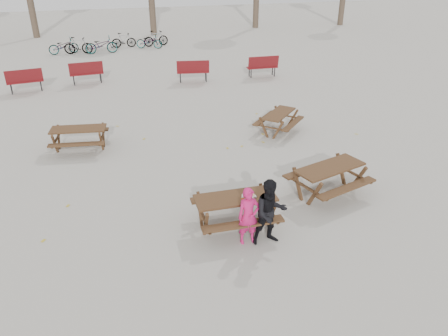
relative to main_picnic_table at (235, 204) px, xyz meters
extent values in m
plane|color=gray|center=(0.00, 0.00, -0.59)|extent=(80.00, 80.00, 0.00)
cube|color=#3C2216|center=(0.00, 0.00, 0.16)|extent=(1.80, 0.70, 0.05)
cube|color=#3C2216|center=(0.00, -0.60, -0.14)|extent=(1.80, 0.25, 0.05)
cube|color=#3C2216|center=(0.00, 0.60, -0.14)|extent=(1.80, 0.25, 0.05)
cylinder|color=#3C2216|center=(-0.75, -0.30, -0.22)|extent=(0.08, 0.08, 0.73)
cylinder|color=#3C2216|center=(-0.75, 0.30, -0.22)|extent=(0.08, 0.08, 0.73)
cylinder|color=#3C2216|center=(0.75, -0.30, -0.22)|extent=(0.08, 0.08, 0.73)
cylinder|color=#3C2216|center=(0.75, 0.30, -0.22)|extent=(0.08, 0.08, 0.73)
cube|color=white|center=(0.35, -0.10, 0.21)|extent=(0.18, 0.11, 0.03)
ellipsoid|color=tan|center=(0.35, -0.10, 0.25)|extent=(0.14, 0.06, 0.05)
cylinder|color=silver|center=(0.11, -0.20, 0.26)|extent=(0.06, 0.06, 0.15)
cylinder|color=#FF4C0D|center=(0.11, -0.20, 0.25)|extent=(0.07, 0.07, 0.05)
cylinder|color=white|center=(0.11, -0.20, 0.35)|extent=(0.03, 0.03, 0.02)
imported|color=#C6185F|center=(0.10, -0.63, 0.07)|extent=(0.48, 0.32, 1.31)
imported|color=black|center=(0.54, -0.75, 0.16)|extent=(0.74, 0.58, 1.50)
imported|color=black|center=(-4.84, 19.65, -0.14)|extent=(1.81, 1.01, 0.90)
imported|color=black|center=(-3.99, 19.37, -0.10)|extent=(1.67, 0.64, 0.98)
imported|color=black|center=(-2.68, 19.21, -0.10)|extent=(1.89, 0.74, 0.98)
imported|color=black|center=(-1.31, 20.53, -0.14)|extent=(1.50, 0.45, 0.89)
imported|color=black|center=(0.20, 19.88, -0.16)|extent=(1.71, 1.06, 0.85)
imported|color=black|center=(0.68, 20.47, -0.11)|extent=(1.65, 0.81, 0.96)
camera|label=1|loc=(-2.36, -7.94, 5.15)|focal=35.00mm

